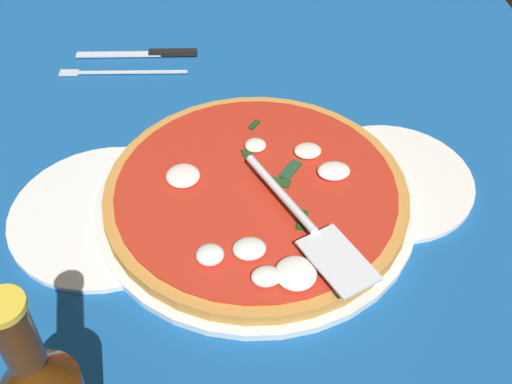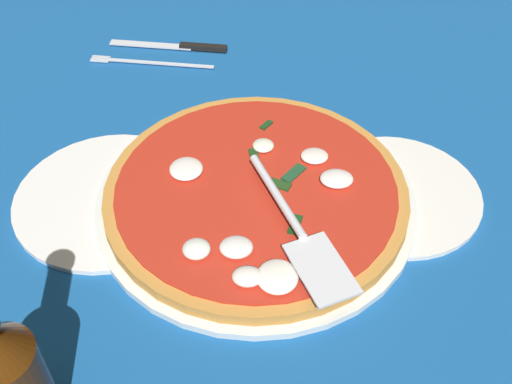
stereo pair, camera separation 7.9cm
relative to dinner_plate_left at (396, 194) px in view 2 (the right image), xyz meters
The scene contains 9 objects.
ground_plane 19.54cm from the dinner_plate_left, ahead, with size 107.66×107.66×0.80cm, color #165092.
checker_pattern 19.53cm from the dinner_plate_left, ahead, with size 107.66×107.66×0.10cm.
pizza_pan 17.95cm from the dinner_plate_left, ahead, with size 40.11×40.11×1.30cm, color silver.
dinner_plate_left is the anchor object (origin of this frame).
dinner_plate_right 36.47cm from the dinner_plate_left, ahead, with size 24.13×24.13×1.00cm, color white.
pizza 18.05cm from the dinner_plate_left, ahead, with size 37.78×37.78×3.26cm.
pizza_server 17.09cm from the dinner_plate_left, 37.42° to the left, with size 12.00×22.46×1.00cm.
place_setting_near 45.55cm from the dinner_plate_left, 43.94° to the right, with size 21.98×13.09×1.40cm.
beer_bottle 50.07cm from the dinner_plate_left, 37.94° to the left, with size 6.45×6.45×23.19cm.
Camera 2 is at (-2.00, 59.82, 58.62)cm, focal length 44.83 mm.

